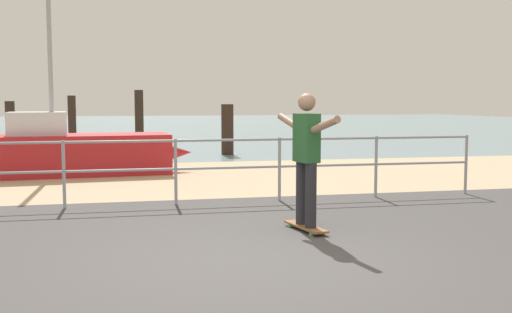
# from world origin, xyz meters

# --- Properties ---
(ground_plane) EXTENTS (24.00, 10.00, 0.04)m
(ground_plane) POSITION_xyz_m (0.00, -1.00, 0.00)
(ground_plane) COLOR #474444
(ground_plane) RESTS_ON ground
(beach_strip) EXTENTS (24.00, 6.00, 0.04)m
(beach_strip) POSITION_xyz_m (0.00, 7.00, 0.00)
(beach_strip) COLOR tan
(beach_strip) RESTS_ON ground
(sea_surface) EXTENTS (72.00, 50.00, 0.04)m
(sea_surface) POSITION_xyz_m (0.00, 35.00, 0.00)
(sea_surface) COLOR #75939E
(sea_surface) RESTS_ON ground
(railing_fence) EXTENTS (11.78, 0.05, 1.05)m
(railing_fence) POSITION_xyz_m (-1.29, 3.60, 0.70)
(railing_fence) COLOR #9EA0A5
(railing_fence) RESTS_ON ground
(sailboat) EXTENTS (5.02, 1.74, 4.62)m
(sailboat) POSITION_xyz_m (-2.29, 7.93, 0.52)
(sailboat) COLOR #B21E23
(sailboat) RESTS_ON ground
(skateboard) EXTENTS (0.36, 0.82, 0.08)m
(skateboard) POSITION_xyz_m (0.97, 1.31, 0.07)
(skateboard) COLOR brown
(skateboard) RESTS_ON ground
(skateboarder) EXTENTS (0.39, 1.43, 1.65)m
(skateboarder) POSITION_xyz_m (0.97, 1.31, 1.02)
(skateboarder) COLOR #26262B
(skateboarder) RESTS_ON skateboard
(groyne_post_0) EXTENTS (0.36, 0.36, 1.62)m
(groyne_post_0) POSITION_xyz_m (-5.50, 18.85, 0.81)
(groyne_post_0) COLOR #332319
(groyne_post_0) RESTS_ON ground
(groyne_post_1) EXTENTS (0.29, 0.29, 1.82)m
(groyne_post_1) POSITION_xyz_m (-3.06, 16.92, 0.91)
(groyne_post_1) COLOR #332319
(groyne_post_1) RESTS_ON ground
(groyne_post_2) EXTENTS (0.35, 0.35, 2.07)m
(groyne_post_2) POSITION_xyz_m (-0.63, 19.17, 1.04)
(groyne_post_2) COLOR #332319
(groyne_post_2) RESTS_ON ground
(groyne_post_3) EXTENTS (0.37, 0.37, 1.54)m
(groyne_post_3) POSITION_xyz_m (1.81, 12.11, 0.77)
(groyne_post_3) COLOR #332319
(groyne_post_3) RESTS_ON ground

